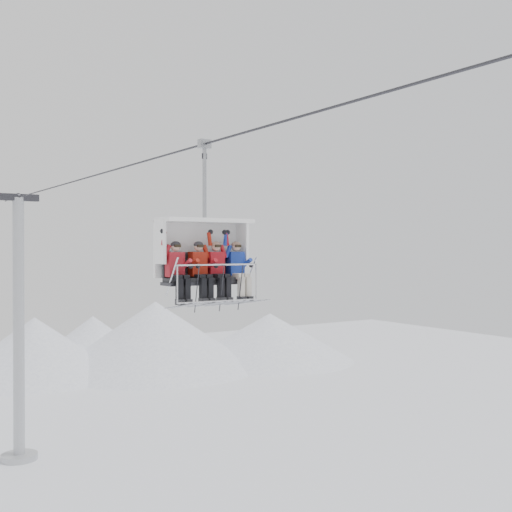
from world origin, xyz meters
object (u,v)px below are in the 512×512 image
skier_far_left (177,270)px  skier_center_right (218,269)px  skier_center_left (200,269)px  chairlift_carrier (202,250)px  skier_far_right (238,268)px  lift_tower_right (19,346)px

skier_far_left → skier_center_right: same height
skier_far_left → skier_center_left: same height
skier_center_right → chairlift_carrier: bearing=131.5°
skier_far_right → skier_far_left: bearing=180.0°
lift_tower_right → chairlift_carrier: size_ratio=3.38×
skier_far_right → skier_center_left: bearing=180.0°
skier_center_right → skier_far_right: size_ratio=1.00×
lift_tower_right → chairlift_carrier: (0.00, -19.54, 4.89)m
lift_tower_right → skier_far_right: 20.35m
lift_tower_right → skier_far_right: lift_tower_right is taller
skier_center_left → skier_center_right: (0.49, 0.00, 0.00)m
chairlift_carrier → skier_center_right: (0.27, -0.30, -0.47)m
chairlift_carrier → lift_tower_right: bearing=90.0°
lift_tower_right → skier_far_left: lift_tower_right is taller
skier_far_left → skier_far_right: 1.69m
skier_far_left → lift_tower_right: bearing=87.6°
skier_center_left → skier_far_right: size_ratio=1.00×
skier_center_left → skier_center_right: bearing=0.0°
lift_tower_right → skier_center_left: bearing=-90.6°
chairlift_carrier → skier_center_right: 0.62m
skier_far_left → skier_center_right: 1.11m
skier_far_left → skier_center_left: (0.62, 0.00, 0.00)m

